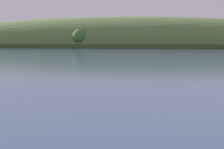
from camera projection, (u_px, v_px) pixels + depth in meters
name	position (u px, v px, depth m)	size (l,w,h in m)	color
far_shoreline_hill	(102.00, 47.00, 278.06)	(561.25, 110.44, 54.96)	#3C4E24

